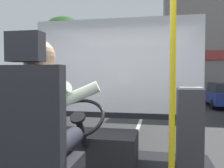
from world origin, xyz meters
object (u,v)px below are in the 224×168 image
(steering_console, at_px, (92,147))
(bus_driver, at_px, (44,116))
(fare_box, at_px, (189,134))
(handrail_pole, at_px, (172,85))
(driver_seat, at_px, (36,153))

(steering_console, bearing_deg, bus_driver, -90.00)
(fare_box, bearing_deg, steering_console, 170.03)
(bus_driver, distance_m, handrail_pole, 0.94)
(driver_seat, distance_m, steering_console, 1.39)
(steering_console, relative_size, fare_box, 1.11)
(bus_driver, bearing_deg, driver_seat, -90.00)
(driver_seat, height_order, steering_console, driver_seat)
(bus_driver, distance_m, fare_box, 1.55)
(steering_console, height_order, fare_box, fare_box)
(bus_driver, xyz_separation_m, steering_console, (0.00, 1.21, -0.61))
(bus_driver, bearing_deg, handrail_pole, 12.22)
(bus_driver, bearing_deg, steering_console, 90.00)
(steering_console, height_order, handrail_pole, handrail_pole)
(bus_driver, relative_size, fare_box, 0.85)
(steering_console, xyz_separation_m, fare_box, (1.12, -0.20, 0.27))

